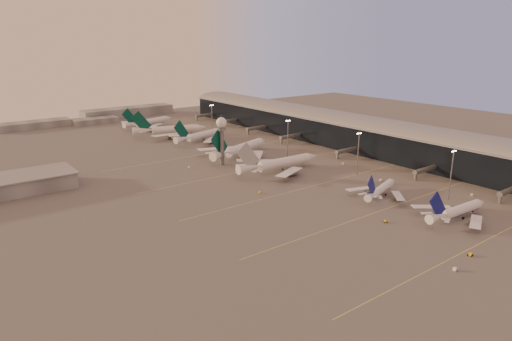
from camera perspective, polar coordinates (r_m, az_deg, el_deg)
ground at (r=196.33m, az=14.22°, el=-6.96°), size 700.00×700.00×0.00m
taxiway_markings at (r=252.04m, az=8.61°, el=-1.42°), size 180.00×185.25×0.02m
terminal at (r=340.73m, az=11.34°, el=4.89°), size 57.00×362.00×23.04m
radar_tower at (r=279.34m, az=-4.33°, el=4.89°), size 6.40×6.40×31.10m
mast_a at (r=238.20m, az=23.23°, el=-0.18°), size 3.60×0.56×25.00m
mast_b at (r=265.78m, az=12.66°, el=2.36°), size 3.60×0.56×25.00m
mast_c at (r=299.71m, az=4.00°, el=4.27°), size 3.60×0.56×25.00m
mast_d at (r=369.75m, az=-5.53°, el=6.52°), size 3.60×0.56×25.00m
distant_horizon at (r=464.59m, az=-18.63°, el=6.50°), size 165.00×37.50×9.00m
narrowbody_near at (r=215.86m, az=23.87°, el=-4.82°), size 41.31×32.93×16.13m
narrowbody_mid at (r=234.44m, az=15.37°, el=-2.44°), size 36.14×28.37×14.59m
widebody_white at (r=268.32m, az=2.97°, el=0.63°), size 59.19×47.39×20.81m
greentail_a at (r=302.14m, az=-1.87°, el=2.49°), size 58.93×46.76×22.35m
greentail_b at (r=349.13m, az=-6.88°, el=4.18°), size 52.23×41.58×19.50m
greentail_c at (r=373.44m, az=-10.66°, el=4.85°), size 57.32×45.62×21.43m
greentail_d at (r=414.69m, az=-13.23°, el=5.77°), size 52.34×41.74×19.41m
gsv_truck_a at (r=171.34m, az=23.72°, el=-11.00°), size 6.04×2.43×2.41m
gsv_tug_near at (r=184.18m, az=25.22°, el=-9.50°), size 2.52×3.77×1.02m
gsv_catering_a at (r=250.94m, az=25.39°, el=-2.39°), size 6.11×4.78×4.60m
gsv_tug_mid at (r=202.95m, az=15.83°, el=-6.15°), size 3.92×3.16×0.97m
gsv_truck_b at (r=260.00m, az=15.38°, el=-1.01°), size 6.19×3.29×2.37m
gsv_truck_c at (r=231.08m, az=0.51°, el=-2.60°), size 5.48×3.92×2.09m
gsv_catering_b at (r=288.72m, az=10.86°, el=1.15°), size 5.20×3.34×3.94m
gsv_tug_far at (r=279.22m, az=1.35°, el=0.62°), size 4.26×4.07×1.06m
gsv_truck_d at (r=278.61m, az=-8.43°, el=0.52°), size 2.99×5.49×2.10m
gsv_tug_hangar at (r=327.56m, az=-1.10°, el=2.96°), size 3.58×2.42×0.96m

